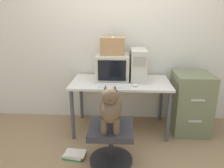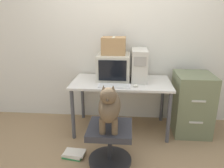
% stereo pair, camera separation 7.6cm
% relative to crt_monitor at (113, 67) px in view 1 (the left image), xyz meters
% --- Properties ---
extents(ground_plane, '(12.00, 12.00, 0.00)m').
position_rel_crt_monitor_xyz_m(ground_plane, '(0.12, -0.48, -0.92)').
color(ground_plane, '#937551').
extents(wall_back, '(8.00, 0.05, 2.60)m').
position_rel_crt_monitor_xyz_m(wall_back, '(0.12, 0.31, 0.38)').
color(wall_back, silver).
rests_on(wall_back, ground_plane).
extents(desk, '(1.36, 0.72, 0.74)m').
position_rel_crt_monitor_xyz_m(desk, '(0.12, -0.12, -0.26)').
color(desk, silver).
rests_on(desk, ground_plane).
extents(crt_monitor, '(0.45, 0.45, 0.36)m').
position_rel_crt_monitor_xyz_m(crt_monitor, '(0.00, 0.00, 0.00)').
color(crt_monitor, beige).
rests_on(crt_monitor, desk).
extents(pc_tower, '(0.21, 0.47, 0.43)m').
position_rel_crt_monitor_xyz_m(pc_tower, '(0.36, -0.02, 0.04)').
color(pc_tower, beige).
rests_on(pc_tower, desk).
extents(keyboard, '(0.42, 0.15, 0.03)m').
position_rel_crt_monitor_xyz_m(keyboard, '(0.04, -0.37, -0.16)').
color(keyboard, silver).
rests_on(keyboard, desk).
extents(computer_mouse, '(0.07, 0.05, 0.04)m').
position_rel_crt_monitor_xyz_m(computer_mouse, '(0.31, -0.35, -0.16)').
color(computer_mouse, beige).
rests_on(computer_mouse, desk).
extents(office_chair, '(0.50, 0.50, 0.46)m').
position_rel_crt_monitor_xyz_m(office_chair, '(0.03, -0.90, -0.65)').
color(office_chair, '#262628').
rests_on(office_chair, ground_plane).
extents(dog, '(0.23, 0.52, 0.53)m').
position_rel_crt_monitor_xyz_m(dog, '(0.03, -0.93, -0.19)').
color(dog, brown).
rests_on(dog, office_chair).
extents(filing_cabinet, '(0.50, 0.56, 0.86)m').
position_rel_crt_monitor_xyz_m(filing_cabinet, '(1.11, -0.10, -0.49)').
color(filing_cabinet, '#6B7251').
rests_on(filing_cabinet, ground_plane).
extents(cardboard_box, '(0.33, 0.27, 0.24)m').
position_rel_crt_monitor_xyz_m(cardboard_box, '(0.00, 0.00, 0.30)').
color(cardboard_box, '#A87F51').
rests_on(cardboard_box, crt_monitor).
extents(book_stack_floor, '(0.28, 0.21, 0.06)m').
position_rel_crt_monitor_xyz_m(book_stack_floor, '(-0.42, -0.84, -0.88)').
color(book_stack_floor, '#2D8C47').
rests_on(book_stack_floor, ground_plane).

